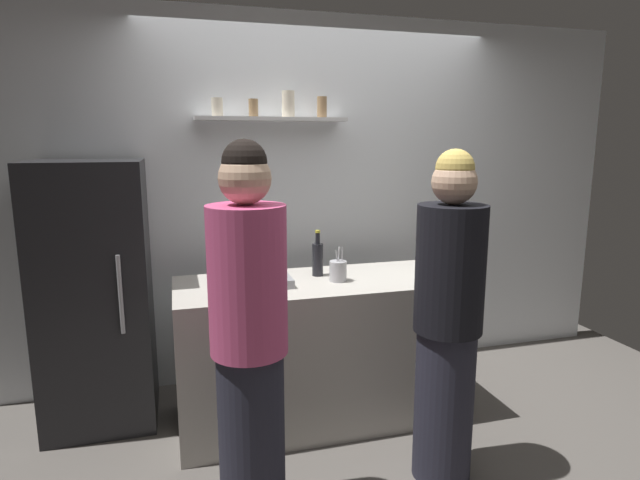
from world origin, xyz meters
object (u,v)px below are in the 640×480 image
refrigerator (96,295)px  person_pink_top (249,341)px  baking_pan (262,282)px  wine_bottle_dark_glass (318,258)px  person_blonde (448,322)px  wine_bottle_amber_glass (238,277)px  utensil_holder (338,271)px  water_bottle_plastic (428,259)px

refrigerator → person_pink_top: size_ratio=0.93×
person_pink_top → baking_pan: bearing=-104.8°
wine_bottle_dark_glass → person_blonde: (0.43, -0.86, -0.17)m
person_blonde → person_pink_top: size_ratio=0.97×
baking_pan → wine_bottle_amber_glass: 0.30m
wine_bottle_amber_glass → wine_bottle_dark_glass: bearing=34.4°
wine_bottle_amber_glass → person_pink_top: 0.56m
baking_pan → person_blonde: 1.09m
wine_bottle_amber_glass → utensil_holder: bearing=18.7°
refrigerator → wine_bottle_amber_glass: refrigerator is taller
wine_bottle_amber_glass → person_blonde: 1.11m
refrigerator → utensil_holder: refrigerator is taller
wine_bottle_dark_glass → person_pink_top: 1.08m
wine_bottle_dark_glass → person_pink_top: (-0.56, -0.91, -0.14)m
refrigerator → water_bottle_plastic: refrigerator is taller
refrigerator → utensil_holder: bearing=-15.3°
refrigerator → water_bottle_plastic: bearing=-12.1°
baking_pan → wine_bottle_dark_glass: 0.41m
water_bottle_plastic → person_blonde: bearing=-109.1°
wine_bottle_amber_glass → water_bottle_plastic: size_ratio=1.28×
refrigerator → wine_bottle_dark_glass: 1.37m
baking_pan → person_blonde: bearing=-41.6°
utensil_holder → refrigerator: bearing=164.7°
person_pink_top → person_blonde: bearing=-178.4°
water_bottle_plastic → person_blonde: (-0.23, -0.66, -0.16)m
baking_pan → wine_bottle_amber_glass: wine_bottle_amber_glass is taller
water_bottle_plastic → person_pink_top: person_pink_top is taller
wine_bottle_amber_glass → person_blonde: size_ratio=0.19×
wine_bottle_amber_glass → person_blonde: (0.98, -0.49, -0.18)m
utensil_holder → wine_bottle_amber_glass: bearing=-161.3°
water_bottle_plastic → person_blonde: person_blonde is taller
wine_bottle_dark_glass → utensil_holder: bearing=-62.3°
refrigerator → person_blonde: (1.77, -1.09, 0.03)m
wine_bottle_dark_glass → wine_bottle_amber_glass: (-0.54, -0.37, 0.01)m
person_blonde → person_pink_top: (-1.00, -0.05, 0.03)m
baking_pan → utensil_holder: bearing=-2.5°
baking_pan → water_bottle_plastic: bearing=-3.4°
refrigerator → baking_pan: refrigerator is taller
person_blonde → person_pink_top: bearing=-138.1°
utensil_holder → person_blonde: size_ratio=0.13×
water_bottle_plastic → person_pink_top: size_ratio=0.14×
utensil_holder → baking_pan: bearing=177.5°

